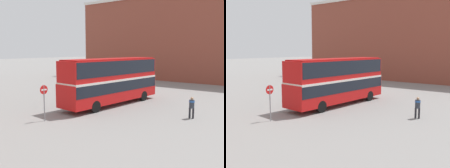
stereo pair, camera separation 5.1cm
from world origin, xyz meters
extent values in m
plane|color=gray|center=(0.00, 0.00, 0.00)|extent=(240.00, 240.00, 0.00)
cube|color=brown|center=(26.33, 4.77, 7.15)|extent=(8.75, 34.38, 14.30)
cube|color=red|center=(1.42, -0.62, 1.45)|extent=(11.56, 3.51, 2.03)
cube|color=red|center=(1.42, -0.62, 3.44)|extent=(11.39, 3.42, 1.94)
cube|color=black|center=(1.42, -0.62, 1.91)|extent=(11.45, 3.53, 1.00)
cube|color=black|center=(1.42, -0.62, 3.67)|extent=(11.22, 3.43, 1.32)
cube|color=silver|center=(1.42, -0.62, 2.50)|extent=(11.45, 3.52, 0.20)
cube|color=#A91111|center=(1.42, -0.62, 4.46)|extent=(10.86, 3.19, 0.10)
cylinder|color=black|center=(5.14, 0.24, 0.52)|extent=(1.05, 0.38, 1.03)
cylinder|color=black|center=(4.95, -2.07, 0.52)|extent=(1.05, 0.38, 1.03)
cylinder|color=black|center=(-1.90, 0.82, 0.52)|extent=(1.05, 0.38, 1.03)
cylinder|color=black|center=(-2.09, -1.49, 0.52)|extent=(1.05, 0.38, 1.03)
cylinder|color=#232328|center=(1.07, -8.86, 0.41)|extent=(0.15, 0.15, 0.83)
cylinder|color=#232328|center=(0.97, -8.62, 0.41)|extent=(0.15, 0.15, 0.83)
cylinder|color=#2D333D|center=(1.02, -8.74, 1.15)|extent=(0.51, 0.51, 0.65)
cylinder|color=#28569E|center=(1.02, -8.74, 1.36)|extent=(0.54, 0.54, 0.14)
sphere|color=tan|center=(1.02, -8.74, 1.60)|extent=(0.22, 0.22, 0.22)
cube|color=silver|center=(9.68, 12.37, 0.65)|extent=(4.61, 2.80, 0.77)
cube|color=black|center=(9.52, 12.32, 1.32)|extent=(2.56, 2.14, 0.58)
cylinder|color=black|center=(10.78, 13.49, 0.31)|extent=(0.65, 0.36, 0.62)
cylinder|color=black|center=(11.17, 11.87, 0.31)|extent=(0.65, 0.36, 0.62)
cylinder|color=black|center=(8.20, 12.86, 0.31)|extent=(0.65, 0.36, 0.62)
cylinder|color=black|center=(8.59, 11.24, 0.31)|extent=(0.65, 0.36, 0.62)
cylinder|color=gray|center=(-6.43, -0.20, 1.35)|extent=(0.08, 0.08, 2.70)
cylinder|color=red|center=(-6.43, -0.20, 2.39)|extent=(0.69, 0.03, 0.69)
cube|color=white|center=(-6.43, -0.20, 2.39)|extent=(0.48, 0.04, 0.12)
camera|label=1|loc=(-18.66, -15.91, 5.40)|focal=42.00mm
camera|label=2|loc=(-18.63, -15.95, 5.40)|focal=42.00mm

